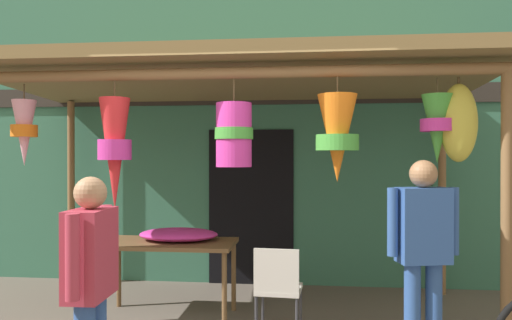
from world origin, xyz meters
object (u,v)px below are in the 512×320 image
object	(u,v)px
flower_heap_on_table	(180,235)
customer_foreground	(91,276)
vendor_in_orange	(423,243)
folding_chair	(278,284)
display_table	(168,250)

from	to	relation	value
flower_heap_on_table	customer_foreground	distance (m)	1.99
flower_heap_on_table	customer_foreground	size ratio (longest dim) A/B	0.54
flower_heap_on_table	vendor_in_orange	world-z (taller)	vendor_in_orange
flower_heap_on_table	folding_chair	size ratio (longest dim) A/B	0.98
vendor_in_orange	display_table	bearing A→B (deg)	159.66
flower_heap_on_table	display_table	bearing A→B (deg)	-148.90
display_table	folding_chair	bearing A→B (deg)	-23.91
vendor_in_orange	customer_foreground	xyz separation A→B (m)	(-2.29, -1.05, -0.07)
folding_chair	customer_foreground	distance (m)	1.83
flower_heap_on_table	vendor_in_orange	bearing A→B (deg)	-22.70
flower_heap_on_table	customer_foreground	xyz separation A→B (m)	(-0.05, -1.99, 0.05)
display_table	vendor_in_orange	xyz separation A→B (m)	(2.35, -0.87, 0.26)
folding_chair	customer_foreground	xyz separation A→B (m)	(-1.11, -1.40, 0.39)
display_table	vendor_in_orange	bearing A→B (deg)	-20.34
customer_foreground	vendor_in_orange	bearing A→B (deg)	24.56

